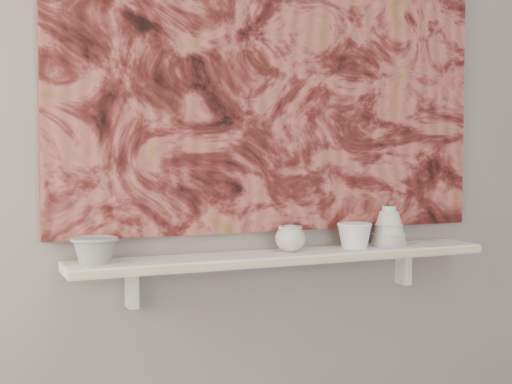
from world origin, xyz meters
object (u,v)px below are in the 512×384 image
cup_cream (290,238)px  bell_vessel (389,226)px  bowl_white (354,235)px  shelf (288,257)px  painting (277,63)px  bowl_grey (95,250)px

cup_cream → bell_vessel: size_ratio=0.69×
cup_cream → bell_vessel: (0.37, 0.00, 0.03)m
cup_cream → bowl_white: cup_cream is taller
shelf → bell_vessel: bearing=0.0°
cup_cream → painting: bearing=96.6°
shelf → cup_cream: bearing=0.0°
cup_cream → bowl_white: size_ratio=0.81×
bowl_grey → bell_vessel: bell_vessel is taller
shelf → bell_vessel: size_ratio=10.18×
painting → bowl_grey: painting is taller
bowl_grey → cup_cream: 0.62m
bowl_grey → bell_vessel: bearing=0.0°
shelf → bowl_white: bearing=0.0°
cup_cream → shelf: bearing=180.0°
bowl_grey → bell_vessel: (0.99, 0.00, 0.03)m
painting → bowl_white: (0.25, -0.08, -0.57)m
painting → bowl_white: 0.62m
bowl_white → painting: bearing=162.0°
bell_vessel → bowl_white: (-0.14, 0.00, -0.03)m
bowl_white → shelf: bearing=180.0°
bowl_grey → cup_cream: (0.62, 0.00, 0.00)m
painting → bowl_white: bearing=-18.0°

